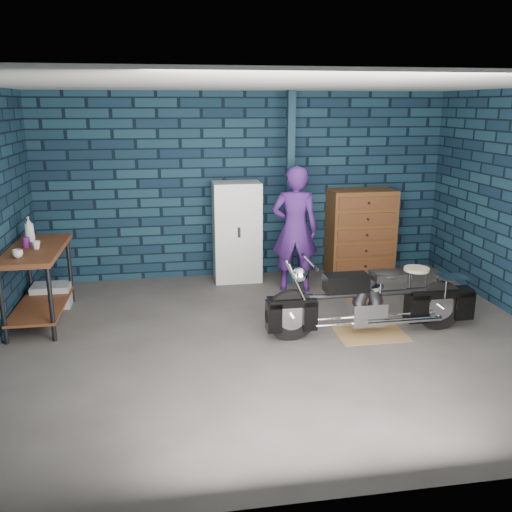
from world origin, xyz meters
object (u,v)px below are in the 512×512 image
Objects in this scene: person at (295,229)px; shop_stool at (415,290)px; workbench at (39,285)px; locker at (237,232)px; motorcycle at (372,296)px; storage_bin at (52,295)px; tool_chest at (361,232)px.

shop_stool is (1.30, -1.05, -0.58)m from person.
locker is (2.52, 1.21, 0.27)m from workbench.
motorcycle is 3.61× the size of shop_stool.
motorcycle is 4.03m from storage_bin.
motorcycle is 2.54m from locker.
person is (-0.51, 1.63, 0.41)m from motorcycle.
storage_bin is at bearing -170.74° from tool_chest.
workbench is 3.88m from motorcycle.
locker is at bearing 141.22° from shop_stool.
storage_bin is (-3.73, 1.49, -0.31)m from motorcycle.
motorcycle is 1.00m from shop_stool.
tool_chest reaches higher than shop_stool.
tool_chest is at bearing 0.00° from locker.
workbench is 2.46× the size of shop_stool.
locker is at bearing 180.00° from tool_chest.
locker is (2.50, 0.71, 0.58)m from storage_bin.
workbench is 0.59m from storage_bin.
storage_bin is 2.66m from locker.
person is at bearing 2.41° from storage_bin.
workbench is 3.33m from person.
person is 1.20× the size of locker.
person is at bearing 11.10° from workbench.
storage_bin is at bearing 87.71° from workbench.
workbench is at bearing 164.77° from motorcycle.
person is at bearing 141.09° from shop_stool.
workbench is at bearing -164.58° from tool_chest.
person is (3.24, 0.64, 0.41)m from workbench.
workbench is at bearing -154.24° from locker.
locker reaches higher than shop_stool.
locker is at bearing -25.81° from person.
shop_stool is at bearing -85.00° from tool_chest.
motorcycle is 1.76m from person.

